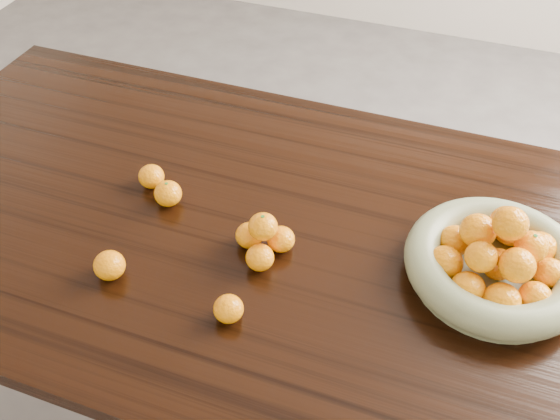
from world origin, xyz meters
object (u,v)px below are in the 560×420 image
(fruit_bowl, at_px, (496,262))
(orange_pyramid, at_px, (263,239))
(dining_table, at_px, (282,259))
(loose_orange_0, at_px, (168,193))

(fruit_bowl, distance_m, orange_pyramid, 0.46)
(dining_table, distance_m, orange_pyramid, 0.15)
(orange_pyramid, bearing_deg, fruit_bowl, 11.66)
(fruit_bowl, relative_size, loose_orange_0, 5.70)
(dining_table, bearing_deg, orange_pyramid, -101.55)
(fruit_bowl, distance_m, loose_orange_0, 0.71)
(dining_table, xyz_separation_m, orange_pyramid, (-0.02, -0.07, 0.13))
(fruit_bowl, bearing_deg, orange_pyramid, -168.34)
(fruit_bowl, xyz_separation_m, orange_pyramid, (-0.45, -0.09, -0.01))
(orange_pyramid, bearing_deg, dining_table, 78.45)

